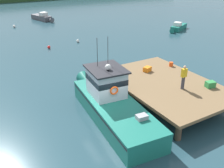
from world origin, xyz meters
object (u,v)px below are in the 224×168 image
Objects in this scene: main_fishing_boat at (111,102)px; moored_boat_mid_harbor at (43,17)px; crate_single_by_cleat at (147,69)px; mooring_buoy_channel_marker at (49,47)px; mooring_buoy_outer at (14,26)px; mooring_buoy_spare_mooring at (78,41)px; crate_single_far at (210,84)px; moored_boat_near_channel at (178,27)px; deckhand_by_the_boat at (184,77)px; bait_bucket at (171,64)px.

main_fishing_boat reaches higher than moored_boat_mid_harbor.
crate_single_by_cleat is 13.91m from mooring_buoy_channel_marker.
mooring_buoy_outer is at bearing 90.33° from main_fishing_boat.
mooring_buoy_spare_mooring is 13.32m from mooring_buoy_outer.
mooring_buoy_outer is at bearing 102.40° from crate_single_far.
main_fishing_boat is at bearing -143.24° from moored_boat_near_channel.
mooring_buoy_channel_marker is at bearing 177.75° from moored_boat_near_channel.
moored_boat_mid_harbor reaches higher than moored_boat_near_channel.
main_fishing_boat is 17.21m from mooring_buoy_spare_mooring.
moored_boat_near_channel is at bearing 46.67° from deckhand_by_the_boat.
crate_single_far reaches higher than moored_boat_near_channel.
bait_bucket reaches higher than mooring_buoy_outer.
deckhand_by_the_boat is 17.76m from mooring_buoy_spare_mooring.
moored_boat_mid_harbor reaches higher than mooring_buoy_channel_marker.
moored_boat_near_channel is (13.53, 17.01, -1.00)m from crate_single_far.
crate_single_far is at bearing -66.42° from crate_single_by_cleat.
crate_single_far reaches higher than mooring_buoy_channel_marker.
main_fishing_boat is 6.90m from crate_single_far.
main_fishing_boat is 32.62m from moored_boat_mid_harbor.
bait_bucket reaches higher than moored_boat_near_channel.
crate_single_far is 4.30m from bait_bucket.
moored_boat_mid_harbor is at bearing 89.31° from deckhand_by_the_boat.
moored_boat_near_channel is 19.10m from mooring_buoy_channel_marker.
mooring_buoy_channel_marker is (-4.18, -16.41, -0.30)m from moored_boat_mid_harbor.
bait_bucket is 4.18m from deckhand_by_the_boat.
moored_boat_mid_harbor reaches higher than mooring_buoy_spare_mooring.
crate_single_by_cleat is at bearing -140.74° from moored_boat_near_channel.
moored_boat_mid_harbor is (0.40, 33.39, -1.58)m from deckhand_by_the_boat.
crate_single_far is 21.76m from moored_boat_near_channel.
main_fishing_boat reaches higher than crate_single_far.
main_fishing_boat is 15.85m from mooring_buoy_channel_marker.
mooring_buoy_outer reaches higher than mooring_buoy_spare_mooring.
main_fishing_boat is 25.14m from moored_boat_near_channel.
bait_bucket reaches higher than moored_boat_mid_harbor.
bait_bucket is at bearing 18.17° from main_fishing_boat.
main_fishing_boat is at bearing -161.83° from bait_bucket.
mooring_buoy_spare_mooring is (-0.31, -15.73, -0.30)m from moored_boat_mid_harbor.
crate_single_by_cleat is 0.37× the size of deckhand_by_the_boat.
crate_single_by_cleat is 1.76× the size of bait_bucket.
mooring_buoy_spare_mooring is (-1.68, 18.44, -1.23)m from crate_single_far.
mooring_buoy_channel_marker is at bearing -104.29° from moored_boat_mid_harbor.
mooring_buoy_outer is (-0.17, 28.78, -0.80)m from main_fishing_boat.
bait_bucket is at bearing -2.70° from crate_single_by_cleat.
deckhand_by_the_boat is at bearing -122.16° from bait_bucket.
main_fishing_boat is at bearing -93.80° from mooring_buoy_channel_marker.
deckhand_by_the_boat is 3.91× the size of mooring_buoy_outer.
crate_single_by_cleat is 0.11× the size of moored_boat_mid_harbor.
mooring_buoy_spare_mooring is at bearing 9.95° from mooring_buoy_channel_marker.
crate_single_far is at bearing -23.92° from deckhand_by_the_boat.
bait_bucket is 0.07× the size of moored_boat_near_channel.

